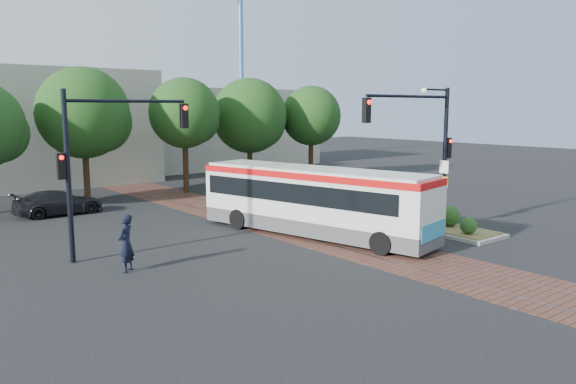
{
  "coord_description": "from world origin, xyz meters",
  "views": [
    {
      "loc": [
        -15.56,
        -15.57,
        5.36
      ],
      "look_at": [
        0.09,
        3.92,
        1.6
      ],
      "focal_mm": 35.0,
      "sensor_mm": 36.0,
      "label": 1
    }
  ],
  "objects_px": {
    "city_bus": "(313,198)",
    "signal_pole_left": "(100,151)",
    "officer": "(126,243)",
    "parked_car": "(58,203)",
    "traffic_island": "(440,223)",
    "signal_pole_main": "(428,137)"
  },
  "relations": [
    {
      "from": "city_bus",
      "to": "traffic_island",
      "type": "bearing_deg",
      "value": -41.93
    },
    {
      "from": "city_bus",
      "to": "officer",
      "type": "bearing_deg",
      "value": 168.53
    },
    {
      "from": "signal_pole_main",
      "to": "signal_pole_left",
      "type": "bearing_deg",
      "value": 158.55
    },
    {
      "from": "traffic_island",
      "to": "parked_car",
      "type": "xyz_separation_m",
      "value": [
        -11.96,
        14.33,
        0.3
      ]
    },
    {
      "from": "traffic_island",
      "to": "officer",
      "type": "distance_m",
      "value": 13.57
    },
    {
      "from": "officer",
      "to": "parked_car",
      "type": "relative_size",
      "value": 0.45
    },
    {
      "from": "signal_pole_main",
      "to": "traffic_island",
      "type": "bearing_deg",
      "value": -5.36
    },
    {
      "from": "city_bus",
      "to": "signal_pole_left",
      "type": "relative_size",
      "value": 1.82
    },
    {
      "from": "signal_pole_main",
      "to": "officer",
      "type": "xyz_separation_m",
      "value": [
        -12.34,
        2.56,
        -3.19
      ]
    },
    {
      "from": "city_bus",
      "to": "parked_car",
      "type": "xyz_separation_m",
      "value": [
        -6.97,
        11.52,
        -0.97
      ]
    },
    {
      "from": "city_bus",
      "to": "officer",
      "type": "height_order",
      "value": "city_bus"
    },
    {
      "from": "signal_pole_main",
      "to": "signal_pole_left",
      "type": "xyz_separation_m",
      "value": [
        -12.23,
        4.8,
        -0.29
      ]
    },
    {
      "from": "signal_pole_main",
      "to": "officer",
      "type": "bearing_deg",
      "value": 168.26
    },
    {
      "from": "signal_pole_main",
      "to": "city_bus",
      "type": "bearing_deg",
      "value": 145.98
    },
    {
      "from": "officer",
      "to": "parked_car",
      "type": "bearing_deg",
      "value": -138.05
    },
    {
      "from": "city_bus",
      "to": "officer",
      "type": "xyz_separation_m",
      "value": [
        -8.31,
        -0.15,
        -0.64
      ]
    },
    {
      "from": "traffic_island",
      "to": "officer",
      "type": "relative_size",
      "value": 2.7
    },
    {
      "from": "city_bus",
      "to": "parked_car",
      "type": "height_order",
      "value": "city_bus"
    },
    {
      "from": "traffic_island",
      "to": "parked_car",
      "type": "relative_size",
      "value": 1.21
    },
    {
      "from": "traffic_island",
      "to": "city_bus",
      "type": "bearing_deg",
      "value": 150.61
    },
    {
      "from": "signal_pole_left",
      "to": "officer",
      "type": "distance_m",
      "value": 3.67
    },
    {
      "from": "city_bus",
      "to": "signal_pole_left",
      "type": "distance_m",
      "value": 8.76
    }
  ]
}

